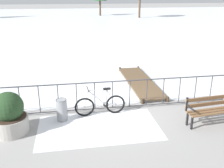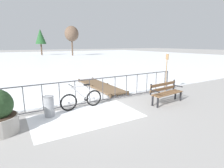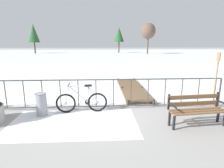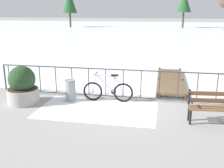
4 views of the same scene
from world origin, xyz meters
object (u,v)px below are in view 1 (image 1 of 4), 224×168
object	(u,v)px
park_bench	(210,108)
planter_with_shrub	(9,115)
bicycle_near_railing	(100,105)
trash_bin	(62,110)

from	to	relation	value
park_bench	planter_with_shrub	distance (m)	6.09
bicycle_near_railing	trash_bin	world-z (taller)	bicycle_near_railing
bicycle_near_railing	park_bench	bearing A→B (deg)	-18.91
park_bench	planter_with_shrub	world-z (taller)	planter_with_shrub
planter_with_shrub	trash_bin	xyz separation A→B (m)	(1.48, 0.52, -0.20)
park_bench	planter_with_shrub	bearing A→B (deg)	175.95
bicycle_near_railing	trash_bin	distance (m)	1.28
planter_with_shrub	park_bench	bearing A→B (deg)	-4.05
bicycle_near_railing	park_bench	xyz separation A→B (m)	(3.33, -1.14, 0.14)
park_bench	planter_with_shrub	size ratio (longest dim) A/B	1.29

